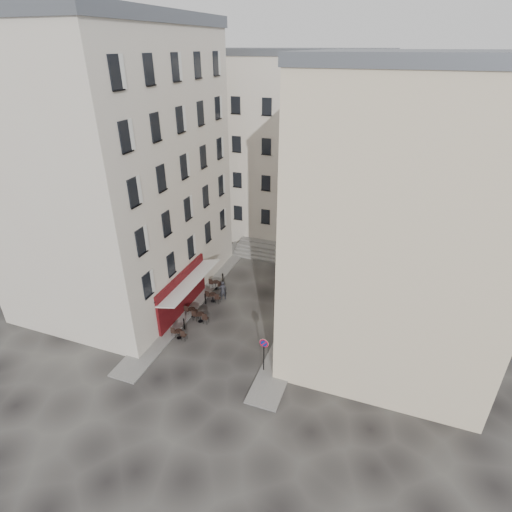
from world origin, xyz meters
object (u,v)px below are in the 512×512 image
at_px(bistro_table_b, 200,317).
at_px(pedestrian, 223,290).
at_px(no_parking_sign, 264,349).
at_px(bistro_table_a, 179,333).

relative_size(bistro_table_b, pedestrian, 0.77).
height_order(no_parking_sign, bistro_table_a, no_parking_sign).
distance_m(no_parking_sign, bistro_table_b, 7.24).
xyz_separation_m(bistro_table_a, bistro_table_b, (0.56, 2.29, 0.05)).
relative_size(no_parking_sign, bistro_table_b, 1.97).
relative_size(no_parking_sign, pedestrian, 1.51).
bearing_deg(bistro_table_a, no_parking_sign, -8.65).
relative_size(bistro_table_a, bistro_table_b, 0.90).
bearing_deg(no_parking_sign, bistro_table_b, 155.55).
bearing_deg(pedestrian, bistro_table_b, 50.01).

